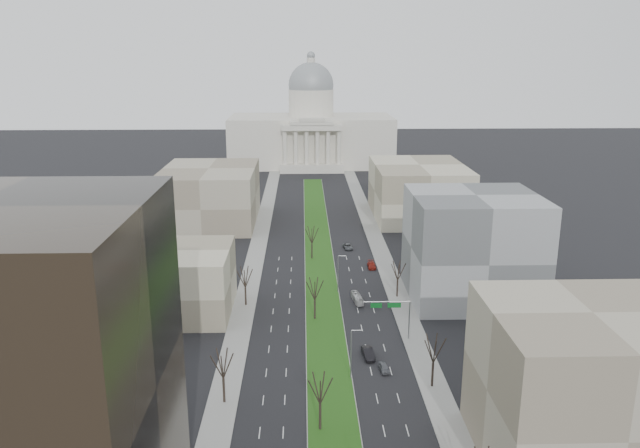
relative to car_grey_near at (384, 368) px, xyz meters
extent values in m
plane|color=black|center=(-9.79, 62.49, -0.67)|extent=(600.00, 600.00, 0.00)
cube|color=#999993|center=(-9.79, 61.49, -0.59)|extent=(8.00, 222.00, 0.15)
cube|color=#1A4512|center=(-9.79, 61.49, -0.50)|extent=(7.70, 221.70, 0.06)
cube|color=gray|center=(-27.29, 37.49, -0.59)|extent=(5.00, 330.00, 0.15)
cube|color=gray|center=(7.71, 37.49, -0.59)|extent=(5.00, 330.00, 0.15)
cube|color=beige|center=(-9.79, 212.49, 11.33)|extent=(80.00, 40.00, 24.00)
cube|color=beige|center=(-9.79, 189.49, 1.33)|extent=(30.00, 6.00, 4.00)
cube|color=beige|center=(-9.79, 189.49, 20.33)|extent=(28.00, 5.00, 2.50)
cube|color=beige|center=(-9.79, 189.49, 22.33)|extent=(20.00, 5.00, 1.80)
cube|color=beige|center=(-9.79, 189.49, 23.93)|extent=(12.00, 5.00, 1.60)
cylinder|color=beige|center=(-9.79, 212.49, 29.33)|extent=(22.00, 22.00, 14.00)
sphere|color=gray|center=(-9.79, 212.49, 38.33)|extent=(22.00, 22.00, 22.00)
cylinder|color=beige|center=(-9.79, 212.49, 49.33)|extent=(4.00, 4.00, 4.00)
sphere|color=gray|center=(-9.79, 212.49, 52.33)|extent=(4.00, 4.00, 4.00)
cylinder|color=beige|center=(-22.29, 189.49, 11.33)|extent=(2.00, 2.00, 16.00)
cylinder|color=beige|center=(-17.29, 189.49, 11.33)|extent=(2.00, 2.00, 16.00)
cylinder|color=beige|center=(-12.29, 189.49, 11.33)|extent=(2.00, 2.00, 16.00)
cylinder|color=beige|center=(-7.29, 189.49, 11.33)|extent=(2.00, 2.00, 16.00)
cylinder|color=beige|center=(-2.29, 189.49, 11.33)|extent=(2.00, 2.00, 16.00)
cylinder|color=beige|center=(2.71, 189.49, 11.33)|extent=(2.00, 2.00, 16.00)
cube|color=gray|center=(-42.79, 27.49, 6.33)|extent=(26.00, 22.00, 14.00)
cube|color=gray|center=(23.21, -25.51, 10.33)|extent=(26.00, 24.00, 22.00)
cube|color=slate|center=(24.21, 34.49, 11.33)|extent=(28.00, 26.00, 24.00)
cube|color=gray|center=(-44.79, 102.49, 8.33)|extent=(30.00, 40.00, 18.00)
cube|color=gray|center=(25.21, 107.49, 8.33)|extent=(30.00, 40.00, 18.00)
cylinder|color=black|center=(-26.99, -9.51, 1.49)|extent=(0.40, 0.40, 4.32)
cylinder|color=black|center=(-26.99, 30.49, 1.44)|extent=(0.40, 0.40, 4.22)
cylinder|color=black|center=(7.41, -5.51, 1.54)|extent=(0.40, 0.40, 4.42)
cylinder|color=black|center=(7.41, 34.49, 1.35)|extent=(0.40, 0.40, 4.03)
cylinder|color=black|center=(-11.79, -17.51, 1.49)|extent=(0.40, 0.40, 4.32)
cylinder|color=black|center=(-11.79, 22.49, 1.49)|extent=(0.40, 0.40, 4.32)
cylinder|color=black|center=(-11.79, 62.49, 1.49)|extent=(0.40, 0.40, 4.32)
cylinder|color=gray|center=(-6.09, -2.51, 3.83)|extent=(0.20, 0.20, 9.00)
cylinder|color=gray|center=(-5.19, -2.51, 8.43)|extent=(1.80, 0.12, 0.12)
cylinder|color=gray|center=(-6.09, 37.49, 3.83)|extent=(0.20, 0.20, 9.00)
cylinder|color=gray|center=(-5.19, 37.49, 8.43)|extent=(1.80, 0.12, 0.12)
cylinder|color=gray|center=(6.41, 12.49, 3.33)|extent=(0.24, 0.24, 8.00)
cylinder|color=gray|center=(1.91, 12.49, 7.33)|extent=(9.00, 0.18, 0.18)
cube|color=#0C591E|center=(3.41, 12.57, 6.53)|extent=(2.60, 0.08, 1.00)
cube|color=#0C591E|center=(-0.09, 12.57, 6.53)|extent=(2.20, 0.08, 1.00)
imported|color=#55585E|center=(0.00, 0.00, 0.00)|extent=(2.05, 4.09, 1.34)
imported|color=black|center=(-2.30, 5.19, 0.19)|extent=(2.30, 5.34, 1.71)
imported|color=maroon|center=(3.71, 54.76, 0.05)|extent=(2.06, 4.97, 1.44)
imported|color=#4C4F54|center=(-1.33, 71.24, 0.01)|extent=(2.89, 5.15, 1.36)
imported|color=silver|center=(-2.03, 31.70, 0.24)|extent=(2.43, 6.66, 1.81)
camera|label=1|loc=(-14.08, -98.93, 53.66)|focal=35.00mm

